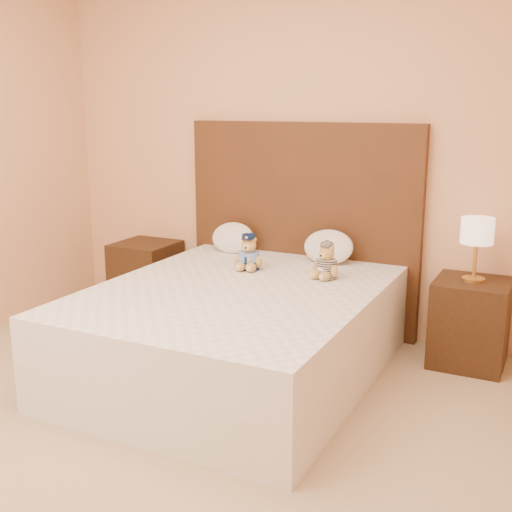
% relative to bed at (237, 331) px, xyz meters
% --- Properties ---
extents(ground, '(4.00, 4.50, 0.00)m').
position_rel_bed_xyz_m(ground, '(0.00, -1.20, -0.28)').
color(ground, tan).
rests_on(ground, ground).
extents(room_walls, '(4.04, 4.52, 2.72)m').
position_rel_bed_xyz_m(room_walls, '(0.00, -0.74, 1.53)').
color(room_walls, '#E1A77B').
rests_on(room_walls, ground).
extents(bed, '(1.60, 2.00, 0.55)m').
position_rel_bed_xyz_m(bed, '(0.00, 0.00, 0.00)').
color(bed, white).
rests_on(bed, ground).
extents(headboard, '(1.75, 0.08, 1.50)m').
position_rel_bed_xyz_m(headboard, '(0.00, 1.01, 0.47)').
color(headboard, '#482615').
rests_on(headboard, ground).
extents(nightstand_left, '(0.45, 0.45, 0.55)m').
position_rel_bed_xyz_m(nightstand_left, '(-1.25, 0.80, -0.00)').
color(nightstand_left, '#351F11').
rests_on(nightstand_left, ground).
extents(nightstand_right, '(0.45, 0.45, 0.55)m').
position_rel_bed_xyz_m(nightstand_right, '(1.25, 0.80, -0.00)').
color(nightstand_right, '#351F11').
rests_on(nightstand_right, ground).
extents(lamp, '(0.20, 0.20, 0.40)m').
position_rel_bed_xyz_m(lamp, '(1.25, 0.80, 0.57)').
color(lamp, gold).
rests_on(lamp, nightstand_right).
extents(teddy_police, '(0.23, 0.22, 0.24)m').
position_rel_bed_xyz_m(teddy_police, '(-0.14, 0.43, 0.39)').
color(teddy_police, '#B17F45').
rests_on(teddy_police, bed).
extents(teddy_prisoner, '(0.24, 0.24, 0.22)m').
position_rel_bed_xyz_m(teddy_prisoner, '(0.40, 0.45, 0.39)').
color(teddy_prisoner, '#B17F45').
rests_on(teddy_prisoner, bed).
extents(pillow_left, '(0.34, 0.22, 0.24)m').
position_rel_bed_xyz_m(pillow_left, '(-0.47, 0.83, 0.39)').
color(pillow_left, white).
rests_on(pillow_left, bed).
extents(pillow_right, '(0.35, 0.23, 0.25)m').
position_rel_bed_xyz_m(pillow_right, '(0.28, 0.83, 0.40)').
color(pillow_right, white).
rests_on(pillow_right, bed).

